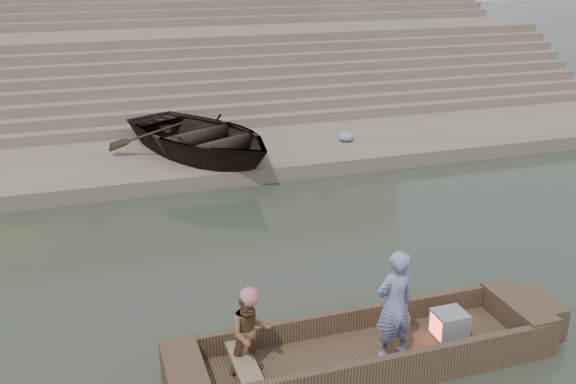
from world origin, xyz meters
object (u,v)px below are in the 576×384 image
main_rowboat (365,359)px  television (449,324)px  beached_rowboat (201,136)px  standing_man (394,305)px  rowing_man (250,333)px

main_rowboat → television: (1.34, -0.00, 0.31)m
beached_rowboat → television: bearing=-105.2°
standing_man → beached_rowboat: standing_man is taller
rowing_man → television: rowing_man is taller
rowing_man → beached_rowboat: size_ratio=0.23×
standing_man → rowing_man: standing_man is taller
rowing_man → television: bearing=-3.3°
rowing_man → television: size_ratio=2.61×
standing_man → television: size_ratio=3.54×
beached_rowboat → rowing_man: bearing=-123.3°
main_rowboat → standing_man: 0.99m
standing_man → television: 1.20m
television → rowing_man: bearing=177.9°
rowing_man → beached_rowboat: (1.14, 9.27, 0.12)m
television → beached_rowboat: beached_rowboat is taller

